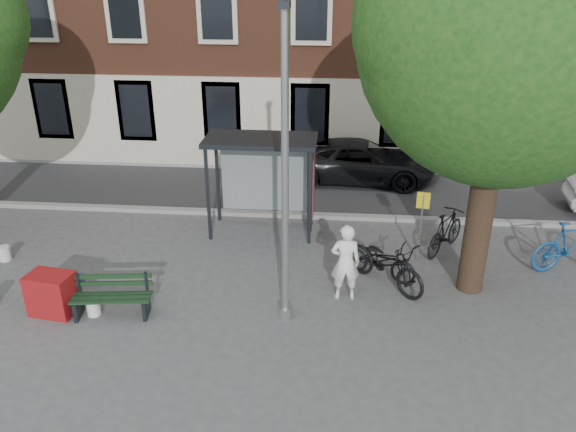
% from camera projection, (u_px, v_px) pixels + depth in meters
% --- Properties ---
extents(ground, '(90.00, 90.00, 0.00)m').
position_uv_depth(ground, '(285.00, 317.00, 11.55)').
color(ground, '#4C4C4F').
rests_on(ground, ground).
extents(road, '(40.00, 4.00, 0.01)m').
position_uv_depth(road, '(306.00, 191.00, 17.90)').
color(road, '#28282B').
rests_on(road, ground).
extents(curb_near, '(40.00, 0.25, 0.12)m').
position_uv_depth(curb_near, '(302.00, 215.00, 16.06)').
color(curb_near, gray).
rests_on(curb_near, ground).
extents(curb_far, '(40.00, 0.25, 0.12)m').
position_uv_depth(curb_far, '(309.00, 168.00, 19.69)').
color(curb_far, gray).
rests_on(curb_far, ground).
extents(lamppost, '(0.28, 0.35, 6.11)m').
position_uv_depth(lamppost, '(285.00, 192.00, 10.40)').
color(lamppost, '#9EA0A3').
rests_on(lamppost, ground).
extents(tree_right, '(5.76, 5.60, 8.20)m').
position_uv_depth(tree_right, '(512.00, 26.00, 10.17)').
color(tree_right, black).
rests_on(tree_right, ground).
extents(bus_shelter, '(2.85, 1.45, 2.62)m').
position_uv_depth(bus_shelter, '(277.00, 163.00, 14.53)').
color(bus_shelter, '#1E2328').
rests_on(bus_shelter, ground).
extents(painter, '(0.67, 0.47, 1.74)m').
position_uv_depth(painter, '(345.00, 262.00, 11.89)').
color(painter, white).
rests_on(painter, ground).
extents(bench, '(1.66, 0.72, 0.83)m').
position_uv_depth(bench, '(112.00, 298.00, 11.51)').
color(bench, '#1E2328').
rests_on(bench, ground).
extents(bike_a, '(1.86, 1.35, 0.93)m').
position_uv_depth(bike_a, '(379.00, 259.00, 12.85)').
color(bike_a, black).
rests_on(bike_a, ground).
extents(bike_b, '(2.16, 1.26, 1.25)m').
position_uv_depth(bike_b, '(571.00, 245.00, 13.14)').
color(bike_b, '#194C89').
rests_on(bike_b, ground).
extents(bike_c, '(2.07, 2.07, 1.14)m').
position_uv_depth(bike_c, '(385.00, 263.00, 12.47)').
color(bike_c, black).
rests_on(bike_c, ground).
extents(bike_d, '(1.47, 1.79, 1.09)m').
position_uv_depth(bike_d, '(446.00, 231.00, 13.98)').
color(bike_d, black).
rests_on(bike_d, ground).
extents(car_dark, '(4.92, 2.45, 1.34)m').
position_uv_depth(car_dark, '(361.00, 161.00, 18.53)').
color(car_dark, black).
rests_on(car_dark, ground).
extents(red_stand, '(0.98, 0.73, 0.90)m').
position_uv_depth(red_stand, '(52.00, 294.00, 11.54)').
color(red_stand, maroon).
rests_on(red_stand, ground).
extents(blue_crate, '(0.55, 0.40, 0.20)m').
position_uv_depth(blue_crate, '(69.00, 281.00, 12.68)').
color(blue_crate, navy).
rests_on(blue_crate, ground).
extents(bucket_b, '(0.30, 0.30, 0.36)m').
position_uv_depth(bucket_b, '(93.00, 307.00, 11.58)').
color(bucket_b, white).
rests_on(bucket_b, ground).
extents(bucket_c, '(0.36, 0.36, 0.36)m').
position_uv_depth(bucket_c, '(5.00, 253.00, 13.71)').
color(bucket_c, silver).
rests_on(bucket_c, ground).
extents(notice_sign, '(0.31, 0.08, 1.78)m').
position_uv_depth(notice_sign, '(422.00, 213.00, 13.27)').
color(notice_sign, '#9EA0A3').
rests_on(notice_sign, ground).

